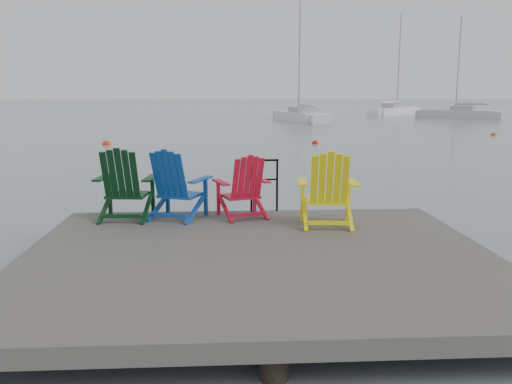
{
  "coord_description": "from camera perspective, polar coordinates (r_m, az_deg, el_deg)",
  "views": [
    {
      "loc": [
        -0.42,
        -6.63,
        2.51
      ],
      "look_at": [
        0.1,
        2.37,
        0.85
      ],
      "focal_mm": 38.0,
      "sensor_mm": 36.0,
      "label": 1
    }
  ],
  "objects": [
    {
      "name": "dock",
      "position": [
        6.98,
        0.28,
        -7.6
      ],
      "size": [
        6.0,
        5.0,
        1.4
      ],
      "color": "#32302C",
      "rests_on": "ground"
    },
    {
      "name": "buoy_a",
      "position": [
        27.13,
        6.25,
        5.08
      ],
      "size": [
        0.33,
        0.33,
        0.33
      ],
      "primitive_type": "sphere",
      "color": "red",
      "rests_on": "ground"
    },
    {
      "name": "ground",
      "position": [
        7.1,
        0.27,
        -10.27
      ],
      "size": [
        400.0,
        400.0,
        0.0
      ],
      "primitive_type": "plane",
      "color": "slate",
      "rests_on": "ground"
    },
    {
      "name": "chair_green",
      "position": [
        8.84,
        -13.68,
        0.83
      ],
      "size": [
        0.97,
        0.91,
        1.15
      ],
      "rotation": [
        0.0,
        0.0,
        -0.09
      ],
      "color": "black",
      "rests_on": "dock"
    },
    {
      "name": "buoy_b",
      "position": [
        27.43,
        -15.45,
        4.82
      ],
      "size": [
        0.4,
        0.4,
        0.4
      ],
      "primitive_type": "sphere",
      "color": "red",
      "rests_on": "ground"
    },
    {
      "name": "chair_red",
      "position": [
        8.73,
        -1.33,
        0.59
      ],
      "size": [
        0.97,
        0.92,
        1.02
      ],
      "rotation": [
        0.0,
        0.0,
        0.31
      ],
      "color": "red",
      "rests_on": "dock"
    },
    {
      "name": "sailboat_mid",
      "position": [
        64.37,
        14.39,
        8.21
      ],
      "size": [
        7.5,
        7.22,
        11.43
      ],
      "rotation": [
        0.0,
        0.0,
        -0.82
      ],
      "color": "white",
      "rests_on": "ground"
    },
    {
      "name": "sailboat_far",
      "position": [
        57.3,
        20.61,
        7.64
      ],
      "size": [
        6.65,
        5.97,
        9.99
      ],
      "rotation": [
        0.0,
        0.0,
        0.88
      ],
      "color": "#BDBDC1",
      "rests_on": "ground"
    },
    {
      "name": "handrail",
      "position": [
        9.22,
        0.88,
        1.28
      ],
      "size": [
        0.48,
        0.04,
        0.9
      ],
      "color": "black",
      "rests_on": "dock"
    },
    {
      "name": "sailboat_near",
      "position": [
        48.42,
        4.7,
        7.87
      ],
      "size": [
        4.15,
        9.31,
        12.37
      ],
      "rotation": [
        0.0,
        0.0,
        0.21
      ],
      "color": "silver",
      "rests_on": "ground"
    },
    {
      "name": "buoy_d",
      "position": [
        46.44,
        5.22,
        7.31
      ],
      "size": [
        0.36,
        0.36,
        0.36
      ],
      "primitive_type": "sphere",
      "color": "red",
      "rests_on": "ground"
    },
    {
      "name": "chair_yellow",
      "position": [
        8.23,
        7.58,
        0.31
      ],
      "size": [
        0.97,
        0.91,
        1.14
      ],
      "rotation": [
        0.0,
        0.0,
        -0.09
      ],
      "color": "#FFEE0E",
      "rests_on": "dock"
    },
    {
      "name": "buoy_c",
      "position": [
        35.32,
        23.71,
        5.5
      ],
      "size": [
        0.34,
        0.34,
        0.34
      ],
      "primitive_type": "sphere",
      "color": "#DB480C",
      "rests_on": "ground"
    },
    {
      "name": "chair_blue",
      "position": [
        8.75,
        -8.45,
        0.82
      ],
      "size": [
        1.08,
        1.04,
        1.12
      ],
      "rotation": [
        0.0,
        0.0,
        -0.39
      ],
      "color": "#0F45A4",
      "rests_on": "dock"
    }
  ]
}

